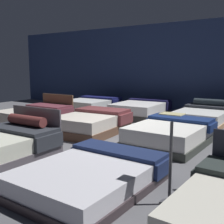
{
  "coord_description": "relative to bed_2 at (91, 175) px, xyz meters",
  "views": [
    {
      "loc": [
        3.45,
        -5.84,
        1.74
      ],
      "look_at": [
        -0.35,
        -0.01,
        0.64
      ],
      "focal_mm": 44.88,
      "sensor_mm": 36.0,
      "label": 1
    }
  ],
  "objects": [
    {
      "name": "ground_plane",
      "position": [
        -1.06,
        2.73,
        -0.19
      ],
      "size": [
        18.0,
        18.0,
        0.02
      ],
      "primitive_type": "cube",
      "color": "#5B5B60"
    },
    {
      "name": "showroom_back_wall",
      "position": [
        -1.06,
        7.61,
        1.57
      ],
      "size": [
        18.0,
        0.06,
        3.5
      ],
      "primitive_type": "cube",
      "color": "navy",
      "rests_on": "ground_plane"
    },
    {
      "name": "bed_2",
      "position": [
        0.0,
        0.0,
        0.0
      ],
      "size": [
        1.71,
        2.18,
        0.41
      ],
      "rotation": [
        0.0,
        0.0,
        -0.03
      ],
      "color": "#32282C",
      "rests_on": "ground_plane"
    },
    {
      "name": "bed_4",
      "position": [
        -4.4,
        2.89,
        0.07
      ],
      "size": [
        1.54,
        2.17,
        0.85
      ],
      "rotation": [
        0.0,
        0.0,
        -0.01
      ],
      "color": "brown",
      "rests_on": "ground_plane"
    },
    {
      "name": "bed_5",
      "position": [
        -2.12,
        2.82,
        0.08
      ],
      "size": [
        1.61,
        2.1,
        0.59
      ],
      "rotation": [
        0.0,
        0.0,
        0.05
      ],
      "color": "brown",
      "rests_on": "ground_plane"
    },
    {
      "name": "bed_6",
      "position": [
        0.1,
        2.84,
        0.07
      ],
      "size": [
        1.63,
        2.08,
        0.55
      ],
      "rotation": [
        0.0,
        0.0,
        -0.03
      ],
      "color": "#2E322C",
      "rests_on": "ground_plane"
    },
    {
      "name": "bed_8",
      "position": [
        -4.38,
        5.8,
        0.08
      ],
      "size": [
        1.74,
        2.11,
        0.56
      ],
      "rotation": [
        0.0,
        0.0,
        -0.01
      ],
      "color": "#4B5552",
      "rests_on": "ground_plane"
    },
    {
      "name": "bed_9",
      "position": [
        -2.18,
        5.8,
        0.08
      ],
      "size": [
        1.65,
        2.19,
        0.57
      ],
      "rotation": [
        0.0,
        0.0,
        0.03
      ],
      "color": "#33332F",
      "rests_on": "ground_plane"
    },
    {
      "name": "bed_10",
      "position": [
        0.04,
        5.85,
        0.06
      ],
      "size": [
        1.6,
        2.19,
        0.72
      ],
      "rotation": [
        0.0,
        0.0,
        -0.02
      ],
      "color": "#997352",
      "rests_on": "ground_plane"
    },
    {
      "name": "price_sign",
      "position": [
        1.16,
        0.13,
        0.29
      ],
      "size": [
        0.28,
        0.24,
        1.19
      ],
      "color": "#3F3F44",
      "rests_on": "ground_plane"
    }
  ]
}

